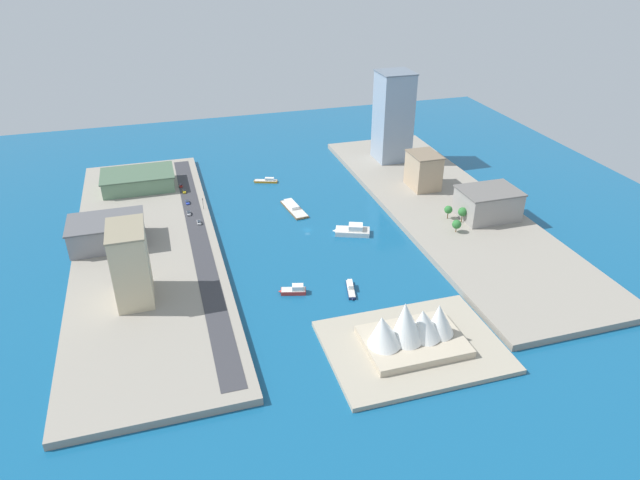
% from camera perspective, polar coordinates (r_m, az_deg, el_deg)
% --- Properties ---
extents(ground_plane, '(440.00, 440.00, 0.00)m').
position_cam_1_polar(ground_plane, '(310.30, -1.26, 1.01)').
color(ground_plane, '#145684').
extents(quay_west, '(70.00, 240.00, 3.25)m').
position_cam_1_polar(quay_west, '(338.90, 12.56, 3.12)').
color(quay_west, gray).
rests_on(quay_west, ground_plane).
extents(quay_east, '(70.00, 240.00, 3.25)m').
position_cam_1_polar(quay_east, '(301.40, -16.81, -0.89)').
color(quay_east, gray).
rests_on(quay_east, ground_plane).
extents(peninsula_point, '(67.57, 50.60, 2.00)m').
position_cam_1_polar(peninsula_point, '(229.84, 9.22, -10.39)').
color(peninsula_point, '#A89E89').
rests_on(peninsula_point, ground_plane).
extents(road_strip, '(9.46, 228.00, 0.15)m').
position_cam_1_polar(road_strip, '(300.67, -11.92, 0.08)').
color(road_strip, '#38383D').
rests_on(road_strip, quay_east).
extents(patrol_launch_navy, '(6.24, 15.41, 3.41)m').
position_cam_1_polar(patrol_launch_navy, '(259.57, 3.06, -4.82)').
color(patrol_launch_navy, '#1E284C').
rests_on(patrol_launch_navy, ground_plane).
extents(barge_flat_brown, '(10.89, 27.00, 2.90)m').
position_cam_1_polar(barge_flat_brown, '(333.10, -2.66, 3.24)').
color(barge_flat_brown, brown).
rests_on(barge_flat_brown, ground_plane).
extents(ferry_white_commuter, '(20.46, 14.49, 5.63)m').
position_cam_1_polar(ferry_white_commuter, '(305.78, 3.29, 0.94)').
color(ferry_white_commuter, silver).
rests_on(ferry_white_commuter, ground_plane).
extents(water_taxi_orange, '(15.33, 8.27, 3.14)m').
position_cam_1_polar(water_taxi_orange, '(370.37, -5.33, 5.89)').
color(water_taxi_orange, orange).
rests_on(water_taxi_orange, ground_plane).
extents(tugboat_red, '(12.82, 7.09, 4.22)m').
position_cam_1_polar(tugboat_red, '(257.61, -2.58, -5.00)').
color(tugboat_red, red).
rests_on(tugboat_red, ground_plane).
extents(warehouse_low_gray, '(36.89, 26.15, 13.27)m').
position_cam_1_polar(warehouse_low_gray, '(306.22, -20.40, 0.75)').
color(warehouse_low_gray, gray).
rests_on(warehouse_low_gray, quay_east).
extents(office_block_beige, '(15.28, 24.21, 34.02)m').
position_cam_1_polar(office_block_beige, '(253.03, -18.28, -2.28)').
color(office_block_beige, '#C6B793').
rests_on(office_block_beige, quay_east).
extents(tower_tall_glass, '(22.26, 22.70, 58.97)m').
position_cam_1_polar(tower_tall_glass, '(393.09, 7.27, 12.07)').
color(tower_tall_glass, '#8C9EB2').
rests_on(tower_tall_glass, quay_west).
extents(terminal_long_green, '(43.10, 28.88, 9.84)m').
position_cam_1_polar(terminal_long_green, '(368.72, -17.62, 5.70)').
color(terminal_long_green, slate).
rests_on(terminal_long_green, quay_east).
extents(apartment_midrise_tan, '(16.57, 21.58, 21.48)m').
position_cam_1_polar(apartment_midrise_tan, '(355.97, 10.24, 6.82)').
color(apartment_midrise_tan, tan).
rests_on(apartment_midrise_tan, quay_west).
extents(carpark_squat_concrete, '(31.49, 23.99, 16.05)m').
position_cam_1_polar(carpark_squat_concrete, '(327.05, 16.35, 3.52)').
color(carpark_squat_concrete, gray).
rests_on(carpark_squat_concrete, quay_west).
extents(hatchback_blue, '(2.00, 5.12, 1.49)m').
position_cam_1_polar(hatchback_blue, '(341.00, -13.03, 3.70)').
color(hatchback_blue, black).
rests_on(hatchback_blue, road_strip).
extents(taxi_yellow_cab, '(1.97, 4.50, 1.53)m').
position_cam_1_polar(taxi_yellow_cab, '(355.67, -13.36, 4.74)').
color(taxi_yellow_cab, black).
rests_on(taxi_yellow_cab, road_strip).
extents(sedan_silver, '(2.12, 4.83, 1.56)m').
position_cam_1_polar(sedan_silver, '(327.49, -12.91, 2.63)').
color(sedan_silver, black).
rests_on(sedan_silver, road_strip).
extents(van_white, '(2.02, 4.49, 1.63)m').
position_cam_1_polar(van_white, '(315.84, -11.93, 1.73)').
color(van_white, black).
rests_on(van_white, road_strip).
extents(pickup_red, '(1.83, 4.59, 1.53)m').
position_cam_1_polar(pickup_red, '(364.65, -13.67, 5.31)').
color(pickup_red, black).
rests_on(pickup_red, road_strip).
extents(traffic_light_waterfront, '(0.36, 0.36, 6.50)m').
position_cam_1_polar(traffic_light_waterfront, '(330.93, -11.56, 3.73)').
color(traffic_light_waterfront, black).
rests_on(traffic_light_waterfront, quay_east).
extents(opera_landmark, '(39.87, 27.86, 20.99)m').
position_cam_1_polar(opera_landmark, '(223.79, 9.05, -8.70)').
color(opera_landmark, '#BCAD93').
rests_on(opera_landmark, peninsula_point).
extents(park_tree_cluster, '(13.27, 20.26, 8.65)m').
position_cam_1_polar(park_tree_cluster, '(314.97, 13.41, 2.38)').
color(park_tree_cluster, brown).
rests_on(park_tree_cluster, quay_west).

